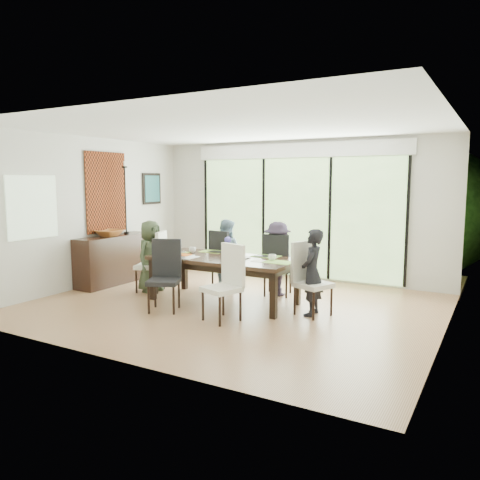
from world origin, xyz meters
The scene contains 62 objects.
floor centered at (0.00, 0.00, -0.01)m, with size 6.00×5.00×0.01m, color brown.
ceiling centered at (0.00, 0.00, 2.71)m, with size 6.00×5.00×0.01m, color white.
wall_back centered at (0.00, 2.51, 1.35)m, with size 6.00×0.02×2.70m, color beige.
wall_front centered at (0.00, -2.51, 1.35)m, with size 6.00×0.02×2.70m, color white.
wall_left centered at (-3.01, 0.00, 1.35)m, with size 0.02×5.00×2.70m, color silver.
wall_right centered at (3.01, 0.00, 1.35)m, with size 0.02×5.00×2.70m, color silver.
glass_doors centered at (0.00, 2.47, 1.20)m, with size 4.20×0.02×2.30m, color #598C3F.
blinds_header centered at (0.00, 2.46, 2.50)m, with size 4.40×0.06×0.28m, color white.
mullion_a centered at (-2.10, 2.46, 1.20)m, with size 0.05×0.04×2.30m, color black.
mullion_b centered at (-0.70, 2.46, 1.20)m, with size 0.05×0.04×2.30m, color black.
mullion_c centered at (0.70, 2.46, 1.20)m, with size 0.05×0.04×2.30m, color black.
mullion_d centered at (2.10, 2.46, 1.20)m, with size 0.05×0.04×2.30m, color black.
side_window centered at (-2.97, -1.20, 1.50)m, with size 0.02×0.90×1.00m, color #8CAD7F.
deck centered at (0.00, 3.40, -0.05)m, with size 6.00×1.80×0.10m, color brown.
rail_top centered at (0.00, 4.20, 0.55)m, with size 6.00×0.08×0.06m, color brown.
foliage_left centered at (-1.80, 5.20, 1.44)m, with size 3.20×3.20×3.20m, color #14380F.
foliage_mid centered at (0.40, 5.80, 1.80)m, with size 4.00×4.00×4.00m, color #14380F.
foliage_right centered at (2.20, 5.00, 1.26)m, with size 2.80×2.80×2.80m, color #14380F.
foliage_far centered at (-0.60, 6.50, 1.62)m, with size 3.60×3.60×3.60m, color #14380F.
table_top centered at (-0.25, 0.16, 0.69)m, with size 2.31×1.06×0.06m, color black.
table_apron centered at (-0.25, 0.16, 0.61)m, with size 2.12×0.87×0.10m, color black.
table_leg_fl centered at (-1.33, -0.27, 0.33)m, with size 0.09×0.09×0.67m, color black.
table_leg_fr centered at (0.83, -0.27, 0.33)m, with size 0.09×0.09×0.67m, color black.
table_leg_bl centered at (-1.33, 0.59, 0.33)m, with size 0.09×0.09×0.67m, color black.
table_leg_br centered at (0.83, 0.59, 0.33)m, with size 0.09×0.09×0.67m, color black.
chair_left_end centered at (-1.75, 0.16, 0.53)m, with size 0.44×0.44×1.06m, color silver, non-canonical shape.
chair_right_end centered at (1.25, 0.16, 0.53)m, with size 0.44×0.44×1.06m, color beige, non-canonical shape.
chair_far_left centered at (-0.70, 1.01, 0.53)m, with size 0.44×0.44×1.06m, color black, non-canonical shape.
chair_far_right centered at (0.30, 1.01, 0.53)m, with size 0.44×0.44×1.06m, color black, non-canonical shape.
chair_near_left centered at (-0.75, -0.71, 0.53)m, with size 0.44×0.44×1.06m, color black, non-canonical shape.
chair_near_right centered at (0.25, -0.71, 0.53)m, with size 0.44×0.44×1.06m, color white, non-canonical shape.
person_left_end centered at (-1.73, 0.16, 0.62)m, with size 0.58×0.36×1.24m, color #38442D.
person_right_end centered at (1.23, 0.16, 0.62)m, with size 0.58×0.36×1.24m, color black.
person_far_left centered at (-0.70, 0.99, 0.62)m, with size 0.58×0.36×1.24m, color #7796AD.
person_far_right centered at (0.30, 0.99, 0.62)m, with size 0.58×0.36×1.24m, color #2A2132.
placemat_left centered at (-1.20, 0.16, 0.73)m, with size 0.42×0.31×0.01m, color #86A83C.
placemat_right centered at (0.70, 0.16, 0.73)m, with size 0.42×0.31×0.01m, color #78AC3D.
placemat_far_l centered at (-0.70, 0.56, 0.73)m, with size 0.42×0.31×0.01m, color #8FC145.
placemat_far_r centered at (0.30, 0.56, 0.73)m, with size 0.42×0.31×0.01m, color #79B540.
placemat_paper centered at (-0.80, -0.14, 0.73)m, with size 0.42×0.31×0.01m, color white.
tablet_far_l centered at (-0.60, 0.51, 0.73)m, with size 0.25×0.17×0.01m, color black.
tablet_far_r centered at (0.25, 0.51, 0.73)m, with size 0.23×0.16×0.01m, color black.
papers centered at (0.45, 0.11, 0.72)m, with size 0.29×0.21×0.00m, color white.
platter_base centered at (-0.80, -0.14, 0.74)m, with size 0.25×0.25×0.02m, color white.
platter_snacks centered at (-0.80, -0.14, 0.76)m, with size 0.19×0.19×0.01m, color #D15C18.
vase centered at (-0.20, 0.21, 0.78)m, with size 0.08×0.08×0.12m, color silver.
hyacinth_stems centered at (-0.20, 0.21, 0.90)m, with size 0.04×0.04×0.15m, color #337226.
hyacinth_blooms centered at (-0.20, 0.21, 0.99)m, with size 0.11×0.11×0.11m, color #574DC2.
laptop centered at (-1.10, 0.06, 0.74)m, with size 0.32×0.20×0.03m, color silver.
cup_a centered at (-0.95, 0.31, 0.77)m, with size 0.12×0.12×0.09m, color white.
cup_b centered at (-0.10, 0.06, 0.77)m, with size 0.10×0.10×0.09m, color white.
cup_c centered at (0.55, 0.26, 0.77)m, with size 0.12×0.12×0.09m, color white.
book centered at (0.00, 0.21, 0.73)m, with size 0.16×0.22×0.02m, color white.
sideboard centered at (-2.76, 0.33, 0.45)m, with size 0.45×1.60×0.90m, color black.
bowl centered at (-2.76, 0.23, 0.96)m, with size 0.48×0.48×0.12m, color brown.
candlestick_base centered at (-2.76, 0.68, 0.92)m, with size 0.10×0.10×0.04m, color black.
candlestick_shaft centered at (-2.76, 0.68, 1.55)m, with size 0.02×0.02×1.25m, color black.
candlestick_pan centered at (-2.76, 0.68, 2.17)m, with size 0.10×0.10×0.03m, color black.
candle centered at (-2.76, 0.68, 2.23)m, with size 0.04×0.04×0.10m, color silver.
tapestry centered at (-2.97, 0.40, 1.70)m, with size 0.02×1.00×1.50m, color maroon.
art_frame centered at (-2.97, 1.70, 1.75)m, with size 0.03×0.55×0.65m, color black.
art_canvas centered at (-2.95, 1.70, 1.75)m, with size 0.01×0.45×0.55m, color #194C51.
Camera 1 is at (3.56, -6.04, 1.92)m, focal length 35.00 mm.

